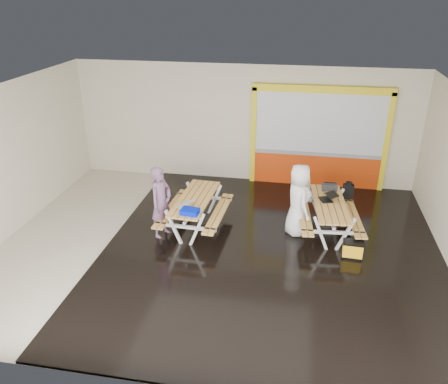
% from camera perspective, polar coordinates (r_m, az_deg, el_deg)
% --- Properties ---
extents(room, '(10.02, 8.02, 3.52)m').
position_cam_1_polar(room, '(9.60, -0.96, 1.83)').
color(room, beige).
rests_on(room, ground).
extents(deck, '(7.50, 7.98, 0.05)m').
position_cam_1_polar(deck, '(10.27, 6.03, -7.57)').
color(deck, black).
rests_on(deck, room).
extents(kiosk, '(3.88, 0.16, 3.00)m').
position_cam_1_polar(kiosk, '(13.24, 11.87, 6.48)').
color(kiosk, red).
rests_on(kiosk, room).
extents(picnic_table_left, '(1.55, 2.20, 0.85)m').
position_cam_1_polar(picnic_table_left, '(10.88, -3.69, -1.69)').
color(picnic_table_left, '#D9A050').
rests_on(picnic_table_left, deck).
extents(picnic_table_right, '(1.61, 2.22, 0.84)m').
position_cam_1_polar(picnic_table_right, '(10.95, 13.20, -2.25)').
color(picnic_table_right, '#D9A050').
rests_on(picnic_table_right, deck).
extents(person_left, '(0.62, 0.75, 1.76)m').
position_cam_1_polar(person_left, '(10.54, -7.99, -1.35)').
color(person_left, '#704C6C').
rests_on(person_left, deck).
extents(person_right, '(0.86, 1.03, 1.80)m').
position_cam_1_polar(person_right, '(10.72, 9.43, -1.08)').
color(person_right, white).
rests_on(person_right, deck).
extents(laptop_left, '(0.45, 0.43, 0.15)m').
position_cam_1_polar(laptop_left, '(10.37, -4.93, -1.59)').
color(laptop_left, silver).
rests_on(laptop_left, picnic_table_left).
extents(laptop_right, '(0.49, 0.46, 0.17)m').
position_cam_1_polar(laptop_right, '(10.97, 13.04, -0.73)').
color(laptop_right, black).
rests_on(laptop_right, picnic_table_right).
extents(blue_pouch, '(0.42, 0.32, 0.12)m').
position_cam_1_polar(blue_pouch, '(10.04, -4.35, -2.49)').
color(blue_pouch, '#0016C7').
rests_on(blue_pouch, picnic_table_left).
extents(toolbox, '(0.38, 0.20, 0.22)m').
position_cam_1_polar(toolbox, '(11.48, 13.25, 0.62)').
color(toolbox, black).
rests_on(toolbox, picnic_table_right).
extents(backpack, '(0.27, 0.18, 0.43)m').
position_cam_1_polar(backpack, '(11.78, 15.48, 0.21)').
color(backpack, black).
rests_on(backpack, picnic_table_right).
extents(dark_case, '(0.47, 0.39, 0.16)m').
position_cam_1_polar(dark_case, '(11.19, 9.40, -4.23)').
color(dark_case, black).
rests_on(dark_case, deck).
extents(fluke_bag, '(0.46, 0.31, 0.38)m').
position_cam_1_polar(fluke_bag, '(10.29, 16.01, -7.05)').
color(fluke_bag, black).
rests_on(fluke_bag, deck).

